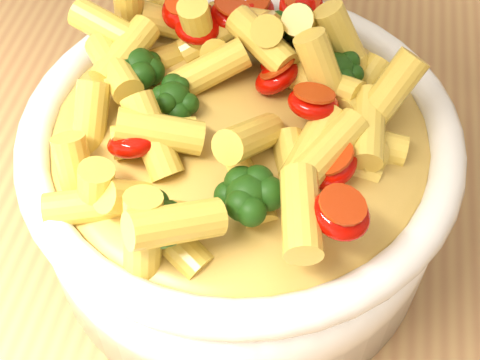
# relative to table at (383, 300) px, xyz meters

# --- Properties ---
(table) EXTENTS (1.20, 0.80, 0.90)m
(table) POSITION_rel_table_xyz_m (0.00, 0.00, 0.00)
(table) COLOR #AD814A
(table) RESTS_ON ground
(serving_bowl) EXTENTS (0.27, 0.27, 0.12)m
(serving_bowl) POSITION_rel_table_xyz_m (-0.12, -0.02, 0.16)
(serving_bowl) COLOR white
(serving_bowl) RESTS_ON table
(pasta_salad) EXTENTS (0.21, 0.21, 0.05)m
(pasta_salad) POSITION_rel_table_xyz_m (-0.12, -0.02, 0.23)
(pasta_salad) COLOR #FFD950
(pasta_salad) RESTS_ON serving_bowl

